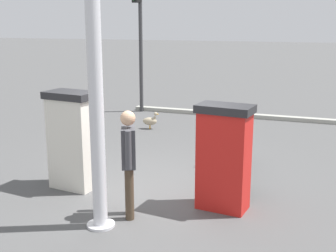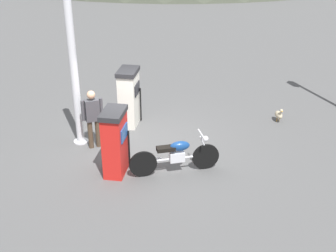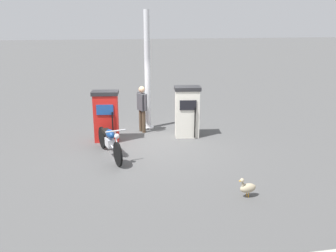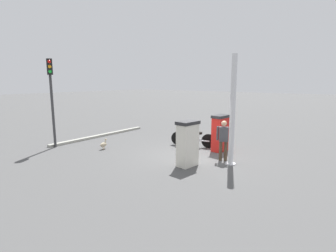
# 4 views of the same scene
# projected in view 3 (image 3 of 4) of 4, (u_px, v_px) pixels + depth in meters

# --- Properties ---
(ground_plane) EXTENTS (120.00, 120.00, 0.00)m
(ground_plane) POSITION_uv_depth(u_px,v_px,m) (150.00, 144.00, 11.46)
(ground_plane) COLOR #4C4C4C
(fuel_pump_near) EXTENTS (0.62, 0.88, 1.65)m
(fuel_pump_near) POSITION_uv_depth(u_px,v_px,m) (106.00, 116.00, 11.50)
(fuel_pump_near) COLOR red
(fuel_pump_near) RESTS_ON ground
(fuel_pump_far) EXTENTS (0.65, 0.90, 1.70)m
(fuel_pump_far) POSITION_uv_depth(u_px,v_px,m) (187.00, 112.00, 11.93)
(fuel_pump_far) COLOR silver
(fuel_pump_far) RESTS_ON ground
(motorcycle_near_pump) EXTENTS (2.15, 0.77, 0.97)m
(motorcycle_near_pump) POSITION_uv_depth(u_px,v_px,m) (110.00, 141.00, 10.25)
(motorcycle_near_pump) COLOR black
(motorcycle_near_pump) RESTS_ON ground
(attendant_person) EXTENTS (0.56, 0.33, 1.62)m
(attendant_person) POSITION_uv_depth(u_px,v_px,m) (142.00, 106.00, 12.40)
(attendant_person) COLOR #473828
(attendant_person) RESTS_ON ground
(wandering_duck) EXTENTS (0.25, 0.47, 0.47)m
(wandering_duck) POSITION_uv_depth(u_px,v_px,m) (248.00, 188.00, 7.99)
(wandering_duck) COLOR tan
(wandering_duck) RESTS_ON ground
(canopy_support_pole) EXTENTS (0.40, 0.40, 4.12)m
(canopy_support_pole) POSITION_uv_depth(u_px,v_px,m) (147.00, 73.00, 12.55)
(canopy_support_pole) COLOR silver
(canopy_support_pole) RESTS_ON ground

